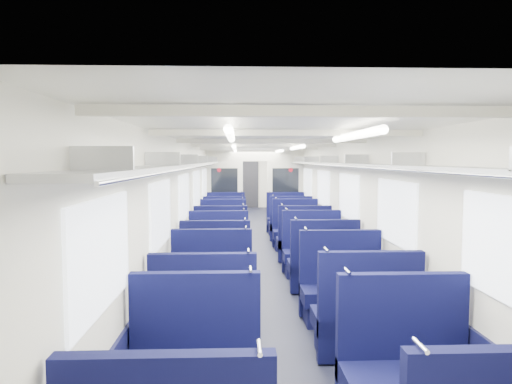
{
  "coord_description": "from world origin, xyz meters",
  "views": [
    {
      "loc": [
        -0.48,
        -10.52,
        2.05
      ],
      "look_at": [
        -0.02,
        1.3,
        1.21
      ],
      "focal_mm": 32.11,
      "sensor_mm": 36.0,
      "label": 1
    }
  ],
  "objects_px": {
    "seat_2": "(194,375)",
    "seat_11": "(312,255)",
    "seat_5": "(366,323)",
    "seat_14": "(223,234)",
    "seat_6": "(211,291)",
    "seat_13": "(304,243)",
    "seat_3": "(407,377)",
    "seat_15": "(296,233)",
    "seat_7": "(342,293)",
    "bulkhead": "(255,188)",
    "seat_4": "(204,326)",
    "seat_10": "(219,256)",
    "end_door": "(250,184)",
    "seat_17": "(290,226)",
    "seat_18": "(226,221)",
    "seat_8": "(216,270)",
    "seat_19": "(286,221)",
    "seat_12": "(221,244)",
    "seat_9": "(323,268)",
    "seat_16": "(224,227)"
  },
  "relations": [
    {
      "from": "seat_17",
      "to": "seat_19",
      "type": "height_order",
      "value": "same"
    },
    {
      "from": "seat_6",
      "to": "seat_13",
      "type": "xyz_separation_m",
      "value": [
        1.66,
        3.27,
        0.0
      ]
    },
    {
      "from": "seat_2",
      "to": "seat_11",
      "type": "distance_m",
      "value": 4.76
    },
    {
      "from": "seat_16",
      "to": "seat_19",
      "type": "xyz_separation_m",
      "value": [
        1.66,
        1.08,
        0.0
      ]
    },
    {
      "from": "bulkhead",
      "to": "seat_12",
      "type": "relative_size",
      "value": 2.39
    },
    {
      "from": "seat_9",
      "to": "seat_18",
      "type": "distance_m",
      "value": 5.84
    },
    {
      "from": "seat_7",
      "to": "seat_13",
      "type": "xyz_separation_m",
      "value": [
        0.0,
        3.42,
        0.0
      ]
    },
    {
      "from": "seat_8",
      "to": "seat_12",
      "type": "bearing_deg",
      "value": 90.0
    },
    {
      "from": "seat_7",
      "to": "seat_15",
      "type": "bearing_deg",
      "value": 90.0
    },
    {
      "from": "bulkhead",
      "to": "seat_17",
      "type": "height_order",
      "value": "bulkhead"
    },
    {
      "from": "seat_3",
      "to": "seat_7",
      "type": "relative_size",
      "value": 1.0
    },
    {
      "from": "seat_17",
      "to": "seat_6",
      "type": "bearing_deg",
      "value": -106.45
    },
    {
      "from": "seat_19",
      "to": "end_door",
      "type": "bearing_deg",
      "value": 96.8
    },
    {
      "from": "seat_4",
      "to": "seat_17",
      "type": "xyz_separation_m",
      "value": [
        1.66,
        6.87,
        0.0
      ]
    },
    {
      "from": "seat_3",
      "to": "end_door",
      "type": "bearing_deg",
      "value": 92.96
    },
    {
      "from": "seat_8",
      "to": "seat_17",
      "type": "distance_m",
      "value": 4.78
    },
    {
      "from": "seat_8",
      "to": "seat_11",
      "type": "height_order",
      "value": "same"
    },
    {
      "from": "seat_8",
      "to": "seat_10",
      "type": "xyz_separation_m",
      "value": [
        0.0,
        1.0,
        0.0
      ]
    },
    {
      "from": "seat_14",
      "to": "seat_2",
      "type": "bearing_deg",
      "value": -90.0
    },
    {
      "from": "seat_13",
      "to": "seat_17",
      "type": "height_order",
      "value": "same"
    },
    {
      "from": "seat_2",
      "to": "seat_12",
      "type": "xyz_separation_m",
      "value": [
        0.0,
        5.59,
        0.0
      ]
    },
    {
      "from": "seat_3",
      "to": "seat_6",
      "type": "height_order",
      "value": "same"
    },
    {
      "from": "seat_5",
      "to": "seat_3",
      "type": "bearing_deg",
      "value": -90.0
    },
    {
      "from": "seat_7",
      "to": "seat_15",
      "type": "distance_m",
      "value": 4.68
    },
    {
      "from": "seat_6",
      "to": "seat_19",
      "type": "distance_m",
      "value": 6.92
    },
    {
      "from": "bulkhead",
      "to": "seat_9",
      "type": "distance_m",
      "value": 6.28
    },
    {
      "from": "seat_10",
      "to": "seat_13",
      "type": "xyz_separation_m",
      "value": [
        1.66,
        1.14,
        0.0
      ]
    },
    {
      "from": "end_door",
      "to": "seat_16",
      "type": "xyz_separation_m",
      "value": [
        -0.83,
        -8.03,
        -0.64
      ]
    },
    {
      "from": "seat_9",
      "to": "seat_15",
      "type": "bearing_deg",
      "value": 90.0
    },
    {
      "from": "seat_3",
      "to": "seat_15",
      "type": "distance_m",
      "value": 6.93
    },
    {
      "from": "end_door",
      "to": "seat_17",
      "type": "bearing_deg",
      "value": -84.12
    },
    {
      "from": "seat_5",
      "to": "seat_11",
      "type": "height_order",
      "value": "same"
    },
    {
      "from": "seat_2",
      "to": "seat_11",
      "type": "bearing_deg",
      "value": 69.6
    },
    {
      "from": "end_door",
      "to": "seat_7",
      "type": "distance_m",
      "value": 13.86
    },
    {
      "from": "seat_8",
      "to": "seat_19",
      "type": "xyz_separation_m",
      "value": [
        1.66,
        5.58,
        0.0
      ]
    },
    {
      "from": "seat_5",
      "to": "seat_8",
      "type": "distance_m",
      "value": 2.88
    },
    {
      "from": "seat_8",
      "to": "seat_11",
      "type": "relative_size",
      "value": 1.0
    },
    {
      "from": "seat_14",
      "to": "seat_15",
      "type": "height_order",
      "value": "same"
    },
    {
      "from": "seat_14",
      "to": "seat_8",
      "type": "bearing_deg",
      "value": -90.0
    },
    {
      "from": "seat_14",
      "to": "seat_5",
      "type": "bearing_deg",
      "value": -73.91
    },
    {
      "from": "seat_11",
      "to": "seat_6",
      "type": "bearing_deg",
      "value": -127.39
    },
    {
      "from": "seat_7",
      "to": "seat_18",
      "type": "xyz_separation_m",
      "value": [
        -1.66,
        6.9,
        0.0
      ]
    },
    {
      "from": "bulkhead",
      "to": "seat_3",
      "type": "relative_size",
      "value": 2.39
    },
    {
      "from": "bulkhead",
      "to": "seat_4",
      "type": "height_order",
      "value": "bulkhead"
    },
    {
      "from": "end_door",
      "to": "seat_15",
      "type": "relative_size",
      "value": 1.7
    },
    {
      "from": "seat_17",
      "to": "seat_5",
      "type": "bearing_deg",
      "value": -90.0
    },
    {
      "from": "seat_3",
      "to": "seat_5",
      "type": "distance_m",
      "value": 1.17
    },
    {
      "from": "seat_5",
      "to": "seat_18",
      "type": "bearing_deg",
      "value": 101.76
    },
    {
      "from": "seat_8",
      "to": "seat_19",
      "type": "relative_size",
      "value": 1.0
    },
    {
      "from": "seat_5",
      "to": "seat_19",
      "type": "xyz_separation_m",
      "value": [
        0.0,
        7.94,
        0.0
      ]
    }
  ]
}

